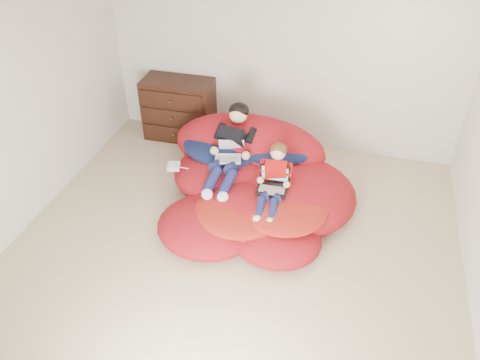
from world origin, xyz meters
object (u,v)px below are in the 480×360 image
object	(u,v)px
laptop_black	(273,182)
beanbag_pile	(254,182)
older_boy	(232,144)
dresser	(179,109)
younger_boy	(274,178)
laptop_white	(230,153)

from	to	relation	value
laptop_black	beanbag_pile	bearing A→B (deg)	133.84
older_boy	laptop_black	size ratio (longest dim) A/B	3.40
dresser	younger_boy	bearing A→B (deg)	-40.31
beanbag_pile	dresser	bearing A→B (deg)	140.53
dresser	laptop_white	xyz separation A→B (m)	(1.15, -1.18, 0.17)
laptop_white	laptop_black	size ratio (longest dim) A/B	1.12
laptop_black	laptop_white	bearing A→B (deg)	150.62
laptop_white	beanbag_pile	bearing A→B (deg)	-6.81
beanbag_pile	laptop_white	distance (m)	0.49
dresser	beanbag_pile	distance (m)	1.92
older_boy	beanbag_pile	bearing A→B (deg)	-22.53
younger_boy	laptop_white	bearing A→B (deg)	152.15
older_boy	dresser	bearing A→B (deg)	136.75
dresser	younger_boy	distance (m)	2.34
laptop_black	dresser	bearing A→B (deg)	139.28
younger_boy	laptop_black	distance (m)	0.06
dresser	younger_boy	xyz separation A→B (m)	(1.78, -1.51, 0.14)
dresser	laptop_black	xyz separation A→B (m)	(1.78, -1.53, 0.09)
younger_boy	laptop_black	world-z (taller)	younger_boy
laptop_white	younger_boy	bearing A→B (deg)	-27.85
beanbag_pile	laptop_white	xyz separation A→B (m)	(-0.33, 0.04, 0.36)
older_boy	laptop_white	size ratio (longest dim) A/B	3.04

